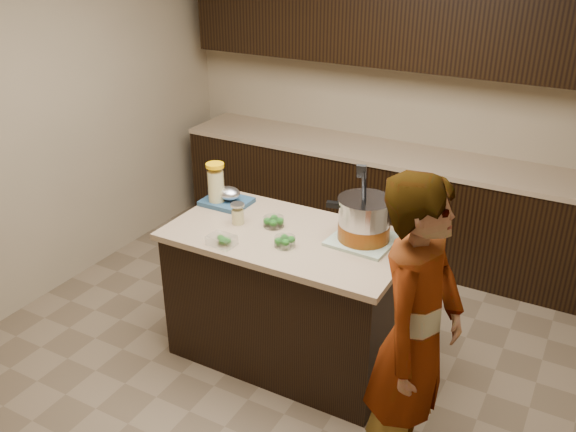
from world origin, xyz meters
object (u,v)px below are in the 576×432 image
object	(u,v)px
stock_pot	(364,222)
person	(416,339)
island	(288,296)
lemonade_pitcher	(216,186)

from	to	relation	value
stock_pot	person	world-z (taller)	person
island	lemonade_pitcher	size ratio (longest dim) A/B	5.05
island	stock_pot	bearing A→B (deg)	16.91
island	stock_pot	xyz separation A→B (m)	(0.43, 0.13, 0.57)
island	person	world-z (taller)	person
island	lemonade_pitcher	xyz separation A→B (m)	(-0.62, 0.14, 0.58)
person	stock_pot	bearing A→B (deg)	43.97
stock_pot	lemonade_pitcher	bearing A→B (deg)	167.06
stock_pot	person	distance (m)	0.89
lemonade_pitcher	stock_pot	bearing A→B (deg)	-0.44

